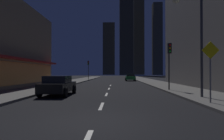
# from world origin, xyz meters

# --- Properties ---
(ground_plane) EXTENTS (78.00, 136.00, 0.10)m
(ground_plane) POSITION_xyz_m (0.00, 32.00, -0.05)
(ground_plane) COLOR black
(sidewalk_right) EXTENTS (4.00, 76.00, 0.15)m
(sidewalk_right) POSITION_xyz_m (7.00, 32.00, 0.07)
(sidewalk_right) COLOR #605E59
(sidewalk_right) RESTS_ON ground
(sidewalk_left) EXTENTS (4.00, 76.00, 0.15)m
(sidewalk_left) POSITION_xyz_m (-7.00, 32.00, 0.07)
(sidewalk_left) COLOR #605E59
(sidewalk_left) RESTS_ON ground
(lane_marking_center) EXTENTS (0.16, 23.00, 0.01)m
(lane_marking_center) POSITION_xyz_m (0.00, 8.40, 0.01)
(lane_marking_center) COLOR silver
(lane_marking_center) RESTS_ON ground
(skyscraper_distant_tall) EXTENTS (8.69, 6.72, 38.23)m
(skyscraper_distant_tall) POSITION_xyz_m (-4.56, 137.56, 19.12)
(skyscraper_distant_tall) COLOR #3A372C
(skyscraper_distant_tall) RESTS_ON ground
(skyscraper_distant_mid) EXTENTS (8.72, 5.71, 73.96)m
(skyscraper_distant_mid) POSITION_xyz_m (7.36, 117.59, 36.98)
(skyscraper_distant_mid) COLOR #323026
(skyscraper_distant_mid) RESTS_ON ground
(skyscraper_distant_short) EXTENTS (7.66, 8.14, 63.88)m
(skyscraper_distant_short) POSITION_xyz_m (17.41, 137.63, 31.94)
(skyscraper_distant_short) COLOR #3E3B2E
(skyscraper_distant_short) RESTS_ON ground
(skyscraper_distant_slender) EXTENTS (6.10, 5.72, 48.12)m
(skyscraper_distant_slender) POSITION_xyz_m (28.38, 123.97, 24.06)
(skyscraper_distant_slender) COLOR #433F32
(skyscraper_distant_slender) RESTS_ON ground
(car_parked_near) EXTENTS (1.98, 4.24, 1.45)m
(car_parked_near) POSITION_xyz_m (-3.60, 7.89, 0.74)
(car_parked_near) COLOR black
(car_parked_near) RESTS_ON ground
(car_parked_far) EXTENTS (1.98, 4.24, 1.45)m
(car_parked_far) POSITION_xyz_m (3.60, 32.76, 0.74)
(car_parked_far) COLOR #1E722D
(car_parked_far) RESTS_ON ground
(fire_hydrant_far_left) EXTENTS (0.42, 0.30, 0.65)m
(fire_hydrant_far_left) POSITION_xyz_m (-5.90, 20.38, 0.45)
(fire_hydrant_far_left) COLOR #B2B2B2
(fire_hydrant_far_left) RESTS_ON sidewalk_left
(traffic_light_near_right) EXTENTS (0.32, 0.48, 4.20)m
(traffic_light_near_right) POSITION_xyz_m (5.50, 10.85, 3.19)
(traffic_light_near_right) COLOR #2D2D2D
(traffic_light_near_right) RESTS_ON sidewalk_right
(traffic_light_far_left) EXTENTS (0.32, 0.48, 4.20)m
(traffic_light_far_left) POSITION_xyz_m (-5.50, 36.97, 3.19)
(traffic_light_far_left) COLOR #2D2D2D
(traffic_light_far_left) RESTS_ON sidewalk_left
(street_lamp_right) EXTENTS (1.96, 0.56, 6.58)m
(street_lamp_right) POSITION_xyz_m (5.38, 5.91, 5.07)
(street_lamp_right) COLOR #38383D
(street_lamp_right) RESTS_ON sidewalk_right
(pedestrian_crossing_sign) EXTENTS (0.91, 0.08, 3.15)m
(pedestrian_crossing_sign) POSITION_xyz_m (5.60, 3.53, 2.02)
(pedestrian_crossing_sign) COLOR slate
(pedestrian_crossing_sign) RESTS_ON sidewalk_right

